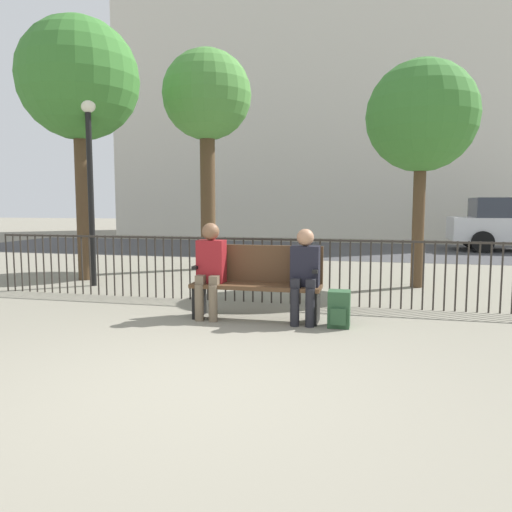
{
  "coord_description": "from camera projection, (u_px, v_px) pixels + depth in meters",
  "views": [
    {
      "loc": [
        1.41,
        -3.62,
        1.45
      ],
      "look_at": [
        0.0,
        2.34,
        0.8
      ],
      "focal_mm": 35.0,
      "sensor_mm": 36.0,
      "label": 1
    }
  ],
  "objects": [
    {
      "name": "tree_1",
      "position": [
        79.0,
        81.0,
        9.14
      ],
      "size": [
        2.21,
        2.21,
        4.82
      ],
      "color": "#4C3823",
      "rests_on": "ground"
    },
    {
      "name": "tree_0",
      "position": [
        422.0,
        118.0,
        8.36
      ],
      "size": [
        1.86,
        1.86,
        3.84
      ],
      "color": "#4C3823",
      "rests_on": "ground"
    },
    {
      "name": "lamp_post",
      "position": [
        90.0,
        160.0,
        8.58
      ],
      "size": [
        0.28,
        0.28,
        3.26
      ],
      "color": "black",
      "rests_on": "ground"
    },
    {
      "name": "backpack",
      "position": [
        339.0,
        309.0,
        5.85
      ],
      "size": [
        0.25,
        0.28,
        0.43
      ],
      "color": "#284C2D",
      "rests_on": "ground"
    },
    {
      "name": "fence_railing",
      "position": [
        272.0,
        265.0,
        7.22
      ],
      "size": [
        9.01,
        0.03,
        0.95
      ],
      "color": "#2D2823",
      "rests_on": "ground"
    },
    {
      "name": "street_surface",
      "position": [
        327.0,
        250.0,
        15.59
      ],
      "size": [
        24.0,
        6.0,
        0.01
      ],
      "color": "#3D3D3F",
      "rests_on": "ground"
    },
    {
      "name": "park_bench",
      "position": [
        257.0,
        280.0,
        6.27
      ],
      "size": [
        1.62,
        0.45,
        0.92
      ],
      "color": "#4C331E",
      "rests_on": "ground"
    },
    {
      "name": "seated_person_1",
      "position": [
        305.0,
        271.0,
        5.98
      ],
      "size": [
        0.34,
        0.39,
        1.15
      ],
      "color": "black",
      "rests_on": "ground"
    },
    {
      "name": "ground_plane",
      "position": [
        189.0,
        386.0,
        3.97
      ],
      "size": [
        80.0,
        80.0,
        0.0
      ],
      "primitive_type": "plane",
      "color": "gray"
    },
    {
      "name": "seated_person_0",
      "position": [
        210.0,
        265.0,
        6.26
      ],
      "size": [
        0.34,
        0.39,
        1.21
      ],
      "color": "brown",
      "rests_on": "ground"
    },
    {
      "name": "building_facade",
      "position": [
        345.0,
        89.0,
        22.64
      ],
      "size": [
        20.0,
        6.0,
        13.23
      ],
      "color": "beige",
      "rests_on": "ground"
    },
    {
      "name": "tree_2",
      "position": [
        207.0,
        99.0,
        10.69
      ],
      "size": [
        1.91,
        1.91,
        4.72
      ],
      "color": "#4C3823",
      "rests_on": "ground"
    }
  ]
}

